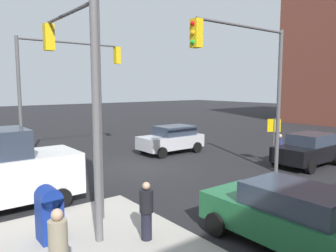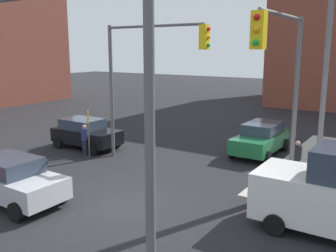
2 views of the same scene
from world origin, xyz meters
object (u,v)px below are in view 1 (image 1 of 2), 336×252
(coupe_green, at_px, (287,215))
(pedestrian_crossing, at_px, (146,210))
(street_lamp_corner, at_px, (89,58))
(mailbox_blue, at_px, (49,212))
(traffic_signal_nw_corner, at_px, (250,71))
(pedestrian_waiting, at_px, (59,251))
(coupe_black, at_px, (308,149))
(traffic_signal_se_corner, at_px, (63,74))
(pedestrian_walking_north, at_px, (280,149))
(coupe_silver, at_px, (172,139))
(traffic_signal_ne_corner, at_px, (75,68))
(fire_hydrant, at_px, (170,138))

(coupe_green, distance_m, pedestrian_crossing, 3.51)
(street_lamp_corner, bearing_deg, mailbox_blue, -22.90)
(traffic_signal_nw_corner, relative_size, pedestrian_waiting, 3.77)
(street_lamp_corner, relative_size, mailbox_blue, 5.59)
(coupe_black, relative_size, pedestrian_crossing, 2.48)
(traffic_signal_se_corner, bearing_deg, coupe_green, 92.06)
(coupe_black, distance_m, pedestrian_walking_north, 1.40)
(traffic_signal_se_corner, xyz_separation_m, pedestrian_crossing, (2.02, 11.00, -3.87))
(traffic_signal_se_corner, distance_m, coupe_silver, 7.19)
(coupe_black, xyz_separation_m, coupe_green, (8.48, 4.16, 0.00))
(traffic_signal_se_corner, bearing_deg, pedestrian_waiting, 68.80)
(coupe_green, relative_size, pedestrian_walking_north, 2.64)
(street_lamp_corner, relative_size, coupe_silver, 2.05)
(traffic_signal_nw_corner, height_order, coupe_green, traffic_signal_nw_corner)
(coupe_black, distance_m, pedestrian_crossing, 11.11)
(traffic_signal_ne_corner, height_order, street_lamp_corner, street_lamp_corner)
(traffic_signal_nw_corner, height_order, street_lamp_corner, street_lamp_corner)
(traffic_signal_se_corner, height_order, pedestrian_waiting, traffic_signal_se_corner)
(mailbox_blue, relative_size, pedestrian_waiting, 0.83)
(street_lamp_corner, xyz_separation_m, pedestrian_crossing, (-0.98, 1.07, -3.90))
(traffic_signal_nw_corner, height_order, coupe_silver, traffic_signal_nw_corner)
(coupe_silver, distance_m, coupe_green, 12.07)
(street_lamp_corner, relative_size, fire_hydrant, 8.51)
(mailbox_blue, distance_m, pedestrian_crossing, 2.50)
(traffic_signal_ne_corner, height_order, pedestrian_waiting, traffic_signal_ne_corner)
(traffic_signal_se_corner, height_order, pedestrian_walking_north, traffic_signal_se_corner)
(traffic_signal_se_corner, distance_m, street_lamp_corner, 10.37)
(coupe_silver, height_order, coupe_black, same)
(traffic_signal_nw_corner, distance_m, pedestrian_waiting, 10.34)
(coupe_black, relative_size, pedestrian_waiting, 2.23)
(traffic_signal_se_corner, height_order, street_lamp_corner, street_lamp_corner)
(street_lamp_corner, distance_m, coupe_black, 12.58)
(traffic_signal_se_corner, relative_size, coupe_green, 1.55)
(coupe_green, height_order, pedestrian_crossing, coupe_green)
(street_lamp_corner, distance_m, coupe_green, 6.28)
(fire_hydrant, distance_m, pedestrian_walking_north, 8.05)
(traffic_signal_ne_corner, xyz_separation_m, coupe_silver, (-7.87, -4.82, -3.73))
(mailbox_blue, distance_m, pedestrian_walking_north, 12.06)
(pedestrian_walking_north, bearing_deg, coupe_black, 91.84)
(pedestrian_crossing, bearing_deg, pedestrian_waiting, -129.55)
(mailbox_blue, relative_size, coupe_silver, 0.37)
(pedestrian_walking_north, bearing_deg, traffic_signal_nw_corner, -30.74)
(mailbox_blue, xyz_separation_m, coupe_black, (-12.98, -0.19, 0.08))
(fire_hydrant, bearing_deg, coupe_green, 63.02)
(mailbox_blue, relative_size, pedestrian_crossing, 0.92)
(street_lamp_corner, xyz_separation_m, mailbox_blue, (1.02, -0.43, -3.94))
(traffic_signal_nw_corner, height_order, pedestrian_crossing, traffic_signal_nw_corner)
(coupe_silver, xyz_separation_m, coupe_green, (5.07, 10.96, 0.00))
(coupe_green, distance_m, pedestrian_waiting, 5.33)
(coupe_silver, relative_size, coupe_green, 0.93)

